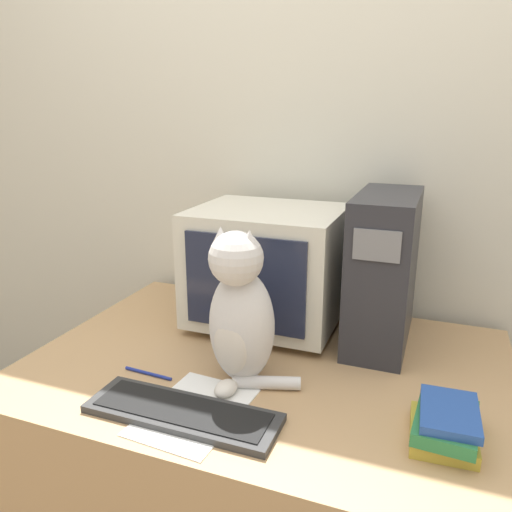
{
  "coord_description": "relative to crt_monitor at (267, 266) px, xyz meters",
  "views": [
    {
      "loc": [
        0.43,
        -0.73,
        1.39
      ],
      "look_at": [
        -0.05,
        0.53,
        0.99
      ],
      "focal_mm": 35.0,
      "sensor_mm": 36.0,
      "label": 1
    }
  ],
  "objects": [
    {
      "name": "computer_tower",
      "position": [
        0.36,
        0.01,
        0.03
      ],
      "size": [
        0.17,
        0.39,
        0.45
      ],
      "color": "#28282D",
      "rests_on": "desk"
    },
    {
      "name": "wall_back",
      "position": [
        0.08,
        0.29,
        0.35
      ],
      "size": [
        7.0,
        0.05,
        2.5
      ],
      "color": "beige",
      "rests_on": "ground_plane"
    },
    {
      "name": "pen",
      "position": [
        -0.18,
        -0.42,
        -0.2
      ],
      "size": [
        0.15,
        0.02,
        0.01
      ],
      "color": "navy",
      "rests_on": "desk"
    },
    {
      "name": "paper_sheet",
      "position": [
        0.01,
        -0.53,
        -0.2
      ],
      "size": [
        0.23,
        0.31,
        0.0
      ],
      "color": "white",
      "rests_on": "desk"
    },
    {
      "name": "book_stack",
      "position": [
        0.56,
        -0.43,
        -0.16
      ],
      "size": [
        0.14,
        0.19,
        0.08
      ],
      "color": "gold",
      "rests_on": "desk"
    },
    {
      "name": "crt_monitor",
      "position": [
        0.0,
        0.0,
        0.0
      ],
      "size": [
        0.46,
        0.39,
        0.39
      ],
      "color": "beige",
      "rests_on": "desk"
    },
    {
      "name": "keyboard",
      "position": [
        -0.01,
        -0.56,
        -0.19
      ],
      "size": [
        0.46,
        0.15,
        0.02
      ],
      "color": "#2D2D2D",
      "rests_on": "desk"
    },
    {
      "name": "cat",
      "position": [
        0.06,
        -0.36,
        -0.01
      ],
      "size": [
        0.26,
        0.21,
        0.41
      ],
      "rotation": [
        0.0,
        0.0,
        -0.09
      ],
      "color": "silver",
      "rests_on": "desk"
    },
    {
      "name": "desk",
      "position": [
        0.08,
        -0.24,
        -0.55
      ],
      "size": [
        1.31,
        0.93,
        0.7
      ],
      "color": "tan",
      "rests_on": "ground_plane"
    }
  ]
}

